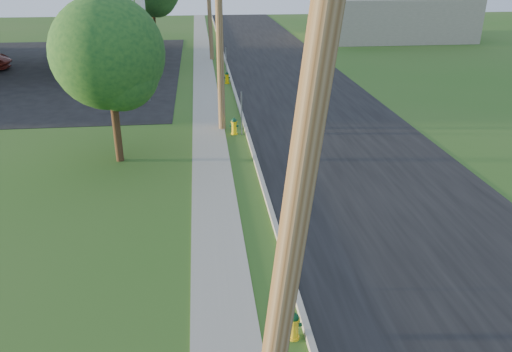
{
  "coord_description": "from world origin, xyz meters",
  "views": [
    {
      "loc": [
        -1.54,
        -5.67,
        7.38
      ],
      "look_at": [
        0.0,
        8.0,
        1.4
      ],
      "focal_mm": 35.0,
      "sensor_mm": 36.0,
      "label": 1
    }
  ],
  "objects_px": {
    "hydrant_mid": "(234,126)",
    "price_pylon": "(140,0)",
    "fuel_pump_ne": "(83,65)",
    "utility_pole_near": "(294,220)",
    "hydrant_far": "(227,78)",
    "fuel_pump_se": "(94,55)",
    "utility_pole_mid": "(219,20)",
    "tree_verge": "(111,58)",
    "car_silver": "(90,60)",
    "hydrant_near": "(294,326)"
  },
  "relations": [
    {
      "from": "fuel_pump_se",
      "to": "car_silver",
      "type": "height_order",
      "value": "fuel_pump_se"
    },
    {
      "from": "utility_pole_near",
      "to": "hydrant_far",
      "type": "height_order",
      "value": "utility_pole_near"
    },
    {
      "from": "hydrant_mid",
      "to": "price_pylon",
      "type": "bearing_deg",
      "value": 124.59
    },
    {
      "from": "utility_pole_mid",
      "to": "hydrant_near",
      "type": "distance_m",
      "value": 15.22
    },
    {
      "from": "fuel_pump_ne",
      "to": "hydrant_mid",
      "type": "distance_m",
      "value": 16.78
    },
    {
      "from": "tree_verge",
      "to": "hydrant_near",
      "type": "xyz_separation_m",
      "value": [
        4.95,
        -10.77,
        -3.74
      ]
    },
    {
      "from": "hydrant_near",
      "to": "hydrant_far",
      "type": "height_order",
      "value": "hydrant_far"
    },
    {
      "from": "fuel_pump_ne",
      "to": "hydrant_mid",
      "type": "xyz_separation_m",
      "value": [
        9.41,
        -13.89,
        -0.33
      ]
    },
    {
      "from": "hydrant_near",
      "to": "price_pylon",
      "type": "bearing_deg",
      "value": 103.19
    },
    {
      "from": "fuel_pump_se",
      "to": "hydrant_far",
      "type": "bearing_deg",
      "value": -38.34
    },
    {
      "from": "utility_pole_near",
      "to": "hydrant_near",
      "type": "height_order",
      "value": "utility_pole_near"
    },
    {
      "from": "hydrant_far",
      "to": "price_pylon",
      "type": "bearing_deg",
      "value": -140.64
    },
    {
      "from": "fuel_pump_ne",
      "to": "price_pylon",
      "type": "bearing_deg",
      "value": -56.31
    },
    {
      "from": "car_silver",
      "to": "hydrant_near",
      "type": "bearing_deg",
      "value": -146.23
    },
    {
      "from": "hydrant_mid",
      "to": "hydrant_far",
      "type": "relative_size",
      "value": 1.03
    },
    {
      "from": "price_pylon",
      "to": "hydrant_mid",
      "type": "height_order",
      "value": "price_pylon"
    },
    {
      "from": "hydrant_near",
      "to": "hydrant_far",
      "type": "distance_m",
      "value": 23.82
    },
    {
      "from": "fuel_pump_ne",
      "to": "tree_verge",
      "type": "height_order",
      "value": "tree_verge"
    },
    {
      "from": "utility_pole_mid",
      "to": "car_silver",
      "type": "bearing_deg",
      "value": 120.49
    },
    {
      "from": "price_pylon",
      "to": "tree_verge",
      "type": "bearing_deg",
      "value": -91.64
    },
    {
      "from": "hydrant_far",
      "to": "fuel_pump_se",
      "type": "bearing_deg",
      "value": 141.66
    },
    {
      "from": "fuel_pump_ne",
      "to": "hydrant_mid",
      "type": "height_order",
      "value": "fuel_pump_ne"
    },
    {
      "from": "price_pylon",
      "to": "hydrant_near",
      "type": "bearing_deg",
      "value": -76.81
    },
    {
      "from": "fuel_pump_se",
      "to": "hydrant_near",
      "type": "distance_m",
      "value": 32.94
    },
    {
      "from": "tree_verge",
      "to": "hydrant_mid",
      "type": "height_order",
      "value": "tree_verge"
    },
    {
      "from": "utility_pole_mid",
      "to": "hydrant_mid",
      "type": "height_order",
      "value": "utility_pole_mid"
    },
    {
      "from": "price_pylon",
      "to": "fuel_pump_ne",
      "type": "bearing_deg",
      "value": 123.69
    },
    {
      "from": "price_pylon",
      "to": "hydrant_far",
      "type": "relative_size",
      "value": 8.81
    },
    {
      "from": "utility_pole_mid",
      "to": "fuel_pump_ne",
      "type": "distance_m",
      "value": 16.31
    },
    {
      "from": "fuel_pump_ne",
      "to": "car_silver",
      "type": "relative_size",
      "value": 0.82
    },
    {
      "from": "fuel_pump_se",
      "to": "hydrant_near",
      "type": "bearing_deg",
      "value": -72.9
    },
    {
      "from": "utility_pole_near",
      "to": "fuel_pump_se",
      "type": "height_order",
      "value": "utility_pole_near"
    },
    {
      "from": "utility_pole_mid",
      "to": "price_pylon",
      "type": "xyz_separation_m",
      "value": [
        -3.9,
        5.5,
        0.48
      ]
    },
    {
      "from": "utility_pole_near",
      "to": "hydrant_mid",
      "type": "height_order",
      "value": "utility_pole_near"
    },
    {
      "from": "fuel_pump_ne",
      "to": "fuel_pump_se",
      "type": "relative_size",
      "value": 1.0
    },
    {
      "from": "utility_pole_near",
      "to": "hydrant_near",
      "type": "xyz_separation_m",
      "value": [
        0.78,
        3.52,
        -4.48
      ]
    },
    {
      "from": "hydrant_near",
      "to": "tree_verge",
      "type": "bearing_deg",
      "value": 114.67
    },
    {
      "from": "utility_pole_near",
      "to": "hydrant_near",
      "type": "bearing_deg",
      "value": 77.44
    },
    {
      "from": "utility_pole_mid",
      "to": "fuel_pump_ne",
      "type": "relative_size",
      "value": 3.06
    },
    {
      "from": "utility_pole_near",
      "to": "hydrant_far",
      "type": "bearing_deg",
      "value": 88.36
    },
    {
      "from": "utility_pole_mid",
      "to": "hydrant_near",
      "type": "relative_size",
      "value": 14.63
    },
    {
      "from": "fuel_pump_ne",
      "to": "hydrant_mid",
      "type": "bearing_deg",
      "value": -55.89
    },
    {
      "from": "fuel_pump_ne",
      "to": "hydrant_near",
      "type": "distance_m",
      "value": 29.14
    },
    {
      "from": "car_silver",
      "to": "fuel_pump_ne",
      "type": "bearing_deg",
      "value": -167.1
    },
    {
      "from": "utility_pole_mid",
      "to": "fuel_pump_ne",
      "type": "xyz_separation_m",
      "value": [
        -8.9,
        13.0,
        -4.23
      ]
    },
    {
      "from": "price_pylon",
      "to": "car_silver",
      "type": "xyz_separation_m",
      "value": [
        -4.9,
        9.45,
        -4.77
      ]
    },
    {
      "from": "hydrant_far",
      "to": "car_silver",
      "type": "relative_size",
      "value": 0.2
    },
    {
      "from": "hydrant_mid",
      "to": "car_silver",
      "type": "distance_m",
      "value": 18.38
    },
    {
      "from": "car_silver",
      "to": "price_pylon",
      "type": "bearing_deg",
      "value": -136.85
    },
    {
      "from": "price_pylon",
      "to": "hydrant_mid",
      "type": "bearing_deg",
      "value": -55.41
    }
  ]
}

